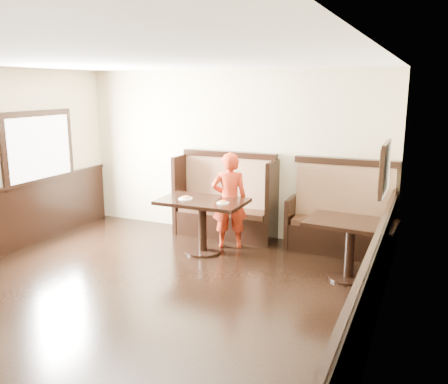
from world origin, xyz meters
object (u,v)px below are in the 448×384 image
Objects in this scene: booth_main at (226,206)px; child at (229,201)px; table_main at (202,212)px; table_neighbor at (350,236)px; booth_neighbor at (341,221)px.

booth_main is 1.14× the size of child.
table_main is at bearing 29.73° from child.
child reaches higher than table_neighbor.
booth_main is 0.92m from table_main.
table_main is 2.25m from table_neighbor.
booth_main reaches higher than table_main.
booth_main reaches higher than table_neighbor.
child is (-1.66, -0.53, 0.29)m from booth_neighbor.
child is (0.29, -0.53, 0.24)m from booth_main.
booth_neighbor is 1.37× the size of table_neighbor.
booth_main is 1.45× the size of table_neighbor.
booth_neighbor is 1.07× the size of child.
table_main is 1.09× the size of table_neighbor.
booth_main is at bearing 179.95° from booth_neighbor.
child is at bearing -162.27° from booth_neighbor.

